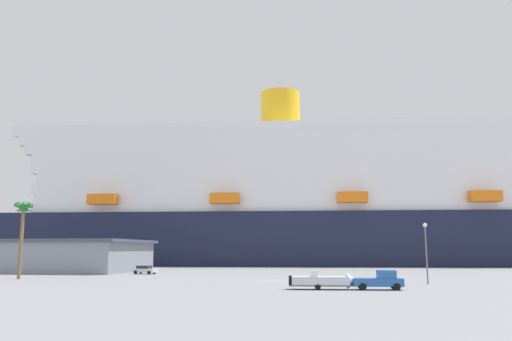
{
  "coord_description": "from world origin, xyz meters",
  "views": [
    {
      "loc": [
        9.98,
        -75.82,
        4.47
      ],
      "look_at": [
        -7.74,
        32.55,
        21.9
      ],
      "focal_mm": 35.27,
      "sensor_mm": 36.0,
      "label": 1
    }
  ],
  "objects_px": {
    "street_lamp": "(426,244)",
    "parked_car_silver_sedan": "(145,270)",
    "small_boat_on_trailer": "(327,281)",
    "cruise_ship": "(403,209)",
    "pickup_truck": "(380,281)",
    "palm_tree": "(23,215)",
    "parked_car_black_coupe": "(74,270)"
  },
  "relations": [
    {
      "from": "small_boat_on_trailer",
      "to": "parked_car_black_coupe",
      "type": "bearing_deg",
      "value": 147.84
    },
    {
      "from": "small_boat_on_trailer",
      "to": "palm_tree",
      "type": "bearing_deg",
      "value": 164.34
    },
    {
      "from": "cruise_ship",
      "to": "parked_car_black_coupe",
      "type": "relative_size",
      "value": 65.36
    },
    {
      "from": "small_boat_on_trailer",
      "to": "parked_car_black_coupe",
      "type": "xyz_separation_m",
      "value": [
        -47.9,
        30.12,
        -0.13
      ]
    },
    {
      "from": "palm_tree",
      "to": "parked_car_silver_sedan",
      "type": "bearing_deg",
      "value": 55.19
    },
    {
      "from": "pickup_truck",
      "to": "street_lamp",
      "type": "xyz_separation_m",
      "value": [
        6.99,
        10.62,
        4.2
      ]
    },
    {
      "from": "small_boat_on_trailer",
      "to": "street_lamp",
      "type": "bearing_deg",
      "value": 40.53
    },
    {
      "from": "palm_tree",
      "to": "small_boat_on_trailer",
      "type": "bearing_deg",
      "value": -15.66
    },
    {
      "from": "cruise_ship",
      "to": "parked_car_black_coupe",
      "type": "bearing_deg",
      "value": -136.19
    },
    {
      "from": "small_boat_on_trailer",
      "to": "street_lamp",
      "type": "xyz_separation_m",
      "value": [
        12.96,
        11.09,
        4.29
      ]
    },
    {
      "from": "cruise_ship",
      "to": "street_lamp",
      "type": "height_order",
      "value": "cruise_ship"
    },
    {
      "from": "pickup_truck",
      "to": "parked_car_silver_sedan",
      "type": "xyz_separation_m",
      "value": [
        -40.83,
        31.94,
        -0.21
      ]
    },
    {
      "from": "small_boat_on_trailer",
      "to": "parked_car_silver_sedan",
      "type": "bearing_deg",
      "value": 137.09
    },
    {
      "from": "cruise_ship",
      "to": "parked_car_black_coupe",
      "type": "distance_m",
      "value": 96.34
    },
    {
      "from": "cruise_ship",
      "to": "palm_tree",
      "type": "bearing_deg",
      "value": -129.81
    },
    {
      "from": "small_boat_on_trailer",
      "to": "palm_tree",
      "type": "height_order",
      "value": "palm_tree"
    },
    {
      "from": "cruise_ship",
      "to": "pickup_truck",
      "type": "height_order",
      "value": "cruise_ship"
    },
    {
      "from": "parked_car_silver_sedan",
      "to": "pickup_truck",
      "type": "bearing_deg",
      "value": -38.04
    },
    {
      "from": "street_lamp",
      "to": "parked_car_silver_sedan",
      "type": "bearing_deg",
      "value": 155.97
    },
    {
      "from": "parked_car_silver_sedan",
      "to": "parked_car_black_coupe",
      "type": "bearing_deg",
      "value": -170.04
    },
    {
      "from": "small_boat_on_trailer",
      "to": "street_lamp",
      "type": "height_order",
      "value": "street_lamp"
    },
    {
      "from": "street_lamp",
      "to": "small_boat_on_trailer",
      "type": "bearing_deg",
      "value": -139.47
    },
    {
      "from": "pickup_truck",
      "to": "small_boat_on_trailer",
      "type": "bearing_deg",
      "value": -175.55
    },
    {
      "from": "palm_tree",
      "to": "street_lamp",
      "type": "distance_m",
      "value": 61.23
    },
    {
      "from": "small_boat_on_trailer",
      "to": "street_lamp",
      "type": "distance_m",
      "value": 17.59
    },
    {
      "from": "small_boat_on_trailer",
      "to": "parked_car_silver_sedan",
      "type": "relative_size",
      "value": 1.92
    },
    {
      "from": "street_lamp",
      "to": "parked_car_silver_sedan",
      "type": "relative_size",
      "value": 1.72
    },
    {
      "from": "parked_car_black_coupe",
      "to": "parked_car_silver_sedan",
      "type": "height_order",
      "value": "same"
    },
    {
      "from": "cruise_ship",
      "to": "parked_car_silver_sedan",
      "type": "bearing_deg",
      "value": -131.18
    },
    {
      "from": "small_boat_on_trailer",
      "to": "parked_car_silver_sedan",
      "type": "distance_m",
      "value": 47.6
    },
    {
      "from": "cruise_ship",
      "to": "palm_tree",
      "type": "distance_m",
      "value": 107.52
    },
    {
      "from": "palm_tree",
      "to": "parked_car_black_coupe",
      "type": "bearing_deg",
      "value": 89.55
    }
  ]
}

